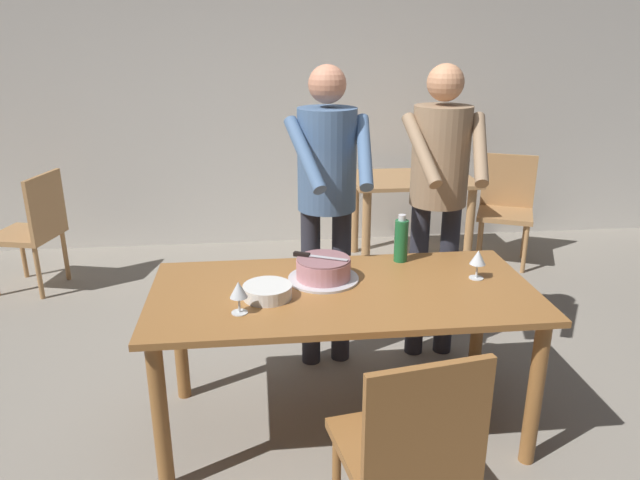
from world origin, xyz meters
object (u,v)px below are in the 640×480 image
Objects in this scene: wine_glass_near at (239,291)px; person_standing_beside at (439,183)px; wine_glass_far at (478,258)px; background_chair_0 at (506,205)px; cake_on_platter at (323,270)px; plate_stack at (267,291)px; cake_knife at (309,255)px; main_dining_table at (343,309)px; water_bottle at (401,240)px; person_cutting_cake at (327,187)px; background_chair_1 at (34,228)px; chair_near_side at (408,448)px; background_table at (411,196)px.

wine_glass_near is 1.42m from person_standing_beside.
background_chair_0 is (1.05, 2.08, -0.36)m from wine_glass_far.
cake_on_platter is 0.51m from wine_glass_near.
wine_glass_near is at bearing -130.62° from plate_stack.
cake_on_platter is at bearing -25.26° from cake_knife.
main_dining_table is 0.69m from wine_glass_far.
cake_on_platter is 1.55× the size of plate_stack.
water_bottle is (-0.31, 0.27, 0.01)m from wine_glass_far.
plate_stack is 0.83m from person_cutting_cake.
cake_on_platter is 0.10m from cake_knife.
background_chair_0 is 3.77m from background_chair_1.
cake_knife is at bearing -106.31° from person_cutting_cake.
chair_near_side reaches higher than plate_stack.
wine_glass_near reaches higher than main_dining_table.
person_cutting_cake is 1.00× the size of person_standing_beside.
person_cutting_cake reaches higher than plate_stack.
chair_near_side is at bearing -74.62° from cake_knife.
wine_glass_far is at bearing -4.81° from cake_on_platter.
person_cutting_cake is at bearing 73.69° from cake_knife.
main_dining_table is 1.97× the size of background_chair_1.
person_cutting_cake reaches higher than main_dining_table.
plate_stack is 1.53× the size of wine_glass_near.
person_standing_beside reaches higher than wine_glass_near.
wine_glass_near is at bearing -167.40° from wine_glass_far.
wine_glass_near is at bearing -141.35° from cake_on_platter.
background_chair_0 is (1.79, 2.02, -0.31)m from cake_on_platter.
chair_near_side is (0.47, -0.75, -0.29)m from plate_stack.
cake_on_platter is 0.99m from chair_near_side.
person_cutting_cake is 1.86m from background_table.
wine_glass_far is 0.08× the size of person_standing_beside.
person_cutting_cake is (-0.00, 0.64, 0.43)m from main_dining_table.
water_bottle is at bearing -130.48° from person_standing_beside.
wine_glass_far is 1.08m from chair_near_side.
main_dining_table is 7.11× the size of water_bottle.
cake_knife is 0.28× the size of background_chair_1.
cake_knife is 1.76× the size of wine_glass_far.
wine_glass_far is at bearing -6.59° from cake_knife.
water_bottle is at bearing -41.76° from person_cutting_cake.
wine_glass_near is at bearing -133.12° from background_chair_0.
plate_stack is 1.26m from person_standing_beside.
background_chair_0 reaches higher than plate_stack.
main_dining_table is 12.34× the size of wine_glass_near.
plate_stack is at bearing -119.09° from background_table.
cake_on_platter is (-0.08, 0.12, 0.16)m from main_dining_table.
water_bottle is at bearing 25.69° from cake_on_platter.
person_cutting_cake is at bearing 94.76° from chair_near_side.
cake_on_platter is 0.48m from water_bottle.
main_dining_table is 1.78× the size of background_table.
background_chair_0 is at bearing 63.14° from wine_glass_far.
plate_stack is at bearing -133.28° from background_chair_0.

